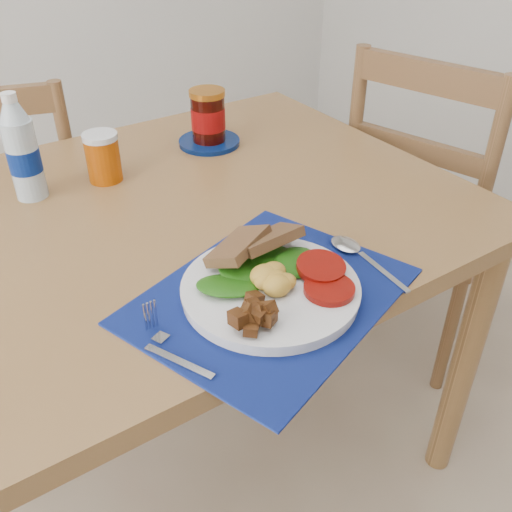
% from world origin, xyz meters
% --- Properties ---
extents(table, '(1.40, 0.90, 0.75)m').
position_xyz_m(table, '(0.00, 0.20, 0.67)').
color(table, brown).
rests_on(table, ground).
extents(chair_far, '(0.49, 0.48, 1.08)m').
position_xyz_m(chair_far, '(-0.07, 0.83, 0.55)').
color(chair_far, brown).
rests_on(chair_far, ground).
extents(chair_end, '(0.50, 0.52, 1.15)m').
position_xyz_m(chair_end, '(0.89, 0.20, 0.58)').
color(chair_end, brown).
rests_on(chair_end, ground).
extents(placemat, '(0.50, 0.44, 0.00)m').
position_xyz_m(placemat, '(0.12, -0.14, 0.75)').
color(placemat, black).
rests_on(placemat, table).
extents(breakfast_plate, '(0.27, 0.27, 0.07)m').
position_xyz_m(breakfast_plate, '(0.12, -0.14, 0.77)').
color(breakfast_plate, silver).
rests_on(breakfast_plate, placemat).
extents(fork, '(0.06, 0.16, 0.00)m').
position_xyz_m(fork, '(-0.06, -0.15, 0.76)').
color(fork, '#B2B5BA').
rests_on(fork, placemat).
extents(spoon, '(0.04, 0.18, 0.01)m').
position_xyz_m(spoon, '(0.31, -0.13, 0.76)').
color(spoon, '#B2B5BA').
rests_on(spoon, placemat).
extents(water_bottle, '(0.06, 0.06, 0.21)m').
position_xyz_m(water_bottle, '(-0.09, 0.40, 0.84)').
color(water_bottle, '#ADBFCC').
rests_on(water_bottle, table).
extents(juice_glass, '(0.07, 0.07, 0.10)m').
position_xyz_m(juice_glass, '(0.06, 0.39, 0.80)').
color(juice_glass, '#AA4404').
rests_on(juice_glass, table).
extents(jam_on_saucer, '(0.15, 0.15, 0.13)m').
position_xyz_m(jam_on_saucer, '(0.34, 0.43, 0.81)').
color(jam_on_saucer, '#04194F').
rests_on(jam_on_saucer, table).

